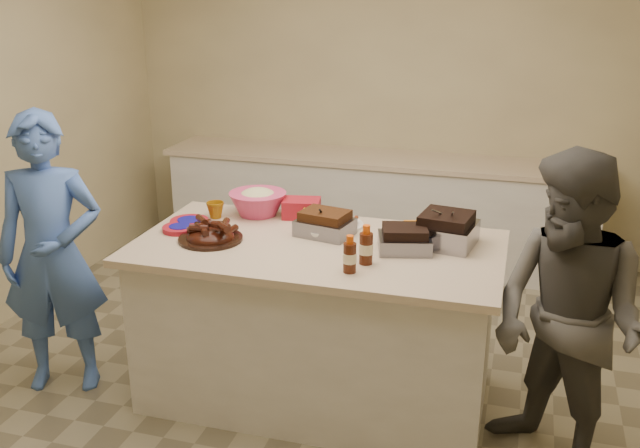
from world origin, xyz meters
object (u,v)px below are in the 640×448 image
(rib_platter, at_px, (211,240))
(mustard_bottle, at_px, (304,226))
(plastic_cup, at_px, (216,218))
(roasting_pan, at_px, (445,245))
(coleslaw_bowl, at_px, (258,215))
(island, at_px, (318,394))
(bbq_bottle_b, at_px, (366,263))
(bbq_bottle_a, at_px, (349,272))
(guest_blue, at_px, (69,381))

(rib_platter, distance_m, mustard_bottle, 0.56)
(rib_platter, bearing_deg, plastic_cup, 110.18)
(roasting_pan, height_order, coleslaw_bowl, coleslaw_bowl)
(island, height_order, plastic_cup, plastic_cup)
(roasting_pan, distance_m, mustard_bottle, 0.82)
(roasting_pan, relative_size, bbq_bottle_b, 1.48)
(mustard_bottle, bearing_deg, plastic_cup, -179.30)
(bbq_bottle_a, xyz_separation_m, guest_blue, (-1.73, 0.03, -0.94))
(bbq_bottle_a, height_order, mustard_bottle, bbq_bottle_a)
(roasting_pan, distance_m, bbq_bottle_b, 0.52)
(rib_platter, relative_size, plastic_cup, 3.32)
(island, bearing_deg, bbq_bottle_a, -51.08)
(rib_platter, bearing_deg, coleslaw_bowl, 79.62)
(island, relative_size, coleslaw_bowl, 5.71)
(island, height_order, bbq_bottle_a, bbq_bottle_a)
(bbq_bottle_b, distance_m, plastic_cup, 1.11)
(roasting_pan, height_order, mustard_bottle, roasting_pan)
(bbq_bottle_b, height_order, plastic_cup, bbq_bottle_b)
(roasting_pan, bearing_deg, island, -155.16)
(rib_platter, height_order, bbq_bottle_b, bbq_bottle_b)
(rib_platter, relative_size, roasting_pan, 1.17)
(coleslaw_bowl, distance_m, bbq_bottle_a, 1.02)
(coleslaw_bowl, relative_size, mustard_bottle, 2.95)
(rib_platter, relative_size, mustard_bottle, 3.01)
(roasting_pan, relative_size, guest_blue, 0.18)
(bbq_bottle_b, bearing_deg, guest_blue, -176.76)
(coleslaw_bowl, bearing_deg, island, -38.12)
(coleslaw_bowl, height_order, plastic_cup, coleslaw_bowl)
(coleslaw_bowl, bearing_deg, bbq_bottle_a, -43.13)
(coleslaw_bowl, distance_m, mustard_bottle, 0.36)
(island, distance_m, bbq_bottle_b, 1.00)
(bbq_bottle_a, xyz_separation_m, bbq_bottle_b, (0.05, 0.13, 0.00))
(coleslaw_bowl, xyz_separation_m, mustard_bottle, (0.33, -0.12, 0.00))
(coleslaw_bowl, bearing_deg, guest_blue, -145.67)
(roasting_pan, relative_size, mustard_bottle, 2.57)
(rib_platter, bearing_deg, island, 10.12)
(roasting_pan, distance_m, plastic_cup, 1.37)
(roasting_pan, bearing_deg, mustard_bottle, -176.25)
(island, bearing_deg, bbq_bottle_b, -31.43)
(bbq_bottle_a, bearing_deg, guest_blue, 179.06)
(roasting_pan, xyz_separation_m, guest_blue, (-2.13, -0.48, -0.94))
(roasting_pan, height_order, bbq_bottle_b, bbq_bottle_b)
(rib_platter, height_order, guest_blue, rib_platter)
(island, relative_size, plastic_cup, 18.60)
(rib_platter, distance_m, bbq_bottle_b, 0.89)
(guest_blue, bearing_deg, mustard_bottle, 2.70)
(island, height_order, mustard_bottle, mustard_bottle)
(bbq_bottle_a, xyz_separation_m, plastic_cup, (-0.97, 0.57, 0.00))
(rib_platter, height_order, mustard_bottle, rib_platter)
(island, relative_size, bbq_bottle_a, 10.40)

